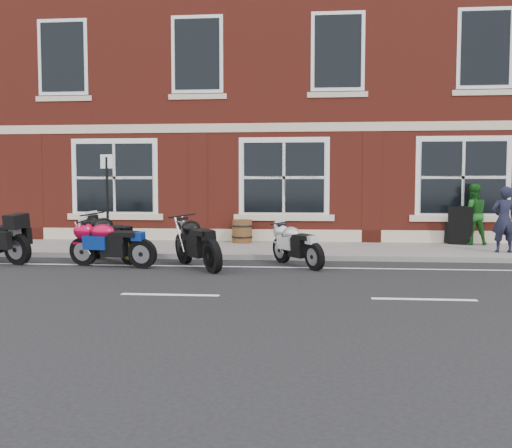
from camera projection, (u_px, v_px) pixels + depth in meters
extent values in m
plane|color=black|center=(204.00, 268.00, 12.15)|extent=(80.00, 80.00, 0.00)
cube|color=slate|center=(225.00, 249.00, 15.13)|extent=(30.00, 3.00, 0.12)
cube|color=slate|center=(215.00, 257.00, 13.56)|extent=(30.00, 0.16, 0.12)
cube|color=maroon|center=(252.00, 76.00, 22.16)|extent=(24.00, 12.00, 12.00)
cylinder|color=black|center=(19.00, 249.00, 12.61)|extent=(0.70, 0.37, 0.70)
cube|color=black|center=(5.00, 228.00, 12.75)|extent=(0.66, 0.47, 0.11)
cylinder|color=black|center=(84.00, 251.00, 12.48)|extent=(0.64, 0.25, 0.63)
cylinder|color=black|center=(143.00, 253.00, 12.06)|extent=(0.64, 0.25, 0.63)
cube|color=black|center=(111.00, 237.00, 12.26)|extent=(0.82, 0.39, 0.22)
ellipsoid|color=#B1072F|center=(105.00, 231.00, 12.30)|extent=(0.61, 0.46, 0.32)
cube|color=black|center=(127.00, 233.00, 12.14)|extent=(0.58, 0.36, 0.10)
cylinder|color=black|center=(95.00, 244.00, 13.66)|extent=(0.62, 0.55, 0.69)
cylinder|color=black|center=(131.00, 249.00, 12.56)|extent=(0.62, 0.55, 0.69)
cube|color=black|center=(111.00, 231.00, 13.12)|extent=(0.82, 0.75, 0.24)
ellipsoid|color=black|center=(107.00, 225.00, 13.23)|extent=(0.71, 0.68, 0.34)
cube|color=black|center=(121.00, 228.00, 12.81)|extent=(0.63, 0.59, 0.11)
cylinder|color=black|center=(283.00, 250.00, 12.92)|extent=(0.42, 0.55, 0.58)
cylinder|color=black|center=(316.00, 256.00, 11.76)|extent=(0.42, 0.55, 0.58)
cube|color=black|center=(297.00, 239.00, 12.36)|extent=(0.59, 0.73, 0.20)
ellipsoid|color=#B2B3B8|center=(294.00, 233.00, 12.47)|extent=(0.56, 0.61, 0.29)
cube|color=black|center=(307.00, 237.00, 12.03)|extent=(0.48, 0.55, 0.09)
cylinder|color=black|center=(185.00, 248.00, 12.79)|extent=(0.50, 0.65, 0.69)
cylinder|color=black|center=(214.00, 256.00, 11.42)|extent=(0.50, 0.65, 0.69)
cube|color=black|center=(198.00, 234.00, 12.13)|extent=(0.69, 0.86, 0.24)
ellipsoid|color=black|center=(195.00, 228.00, 12.26)|extent=(0.66, 0.72, 0.34)
cube|color=black|center=(206.00, 232.00, 11.74)|extent=(0.56, 0.65, 0.11)
imported|color=black|center=(504.00, 219.00, 13.83)|extent=(0.60, 0.40, 1.61)
imported|color=#175217|center=(472.00, 214.00, 15.59)|extent=(0.83, 0.66, 1.67)
cylinder|color=#512615|center=(242.00, 231.00, 16.14)|extent=(0.56, 0.56, 0.66)
cylinder|color=black|center=(242.00, 237.00, 16.15)|extent=(0.59, 0.59, 0.05)
cylinder|color=black|center=(242.00, 226.00, 16.13)|extent=(0.59, 0.59, 0.05)
cylinder|color=black|center=(107.00, 205.00, 13.85)|extent=(0.06, 0.06, 2.32)
cube|color=silver|center=(107.00, 161.00, 13.77)|extent=(0.33, 0.10, 0.34)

